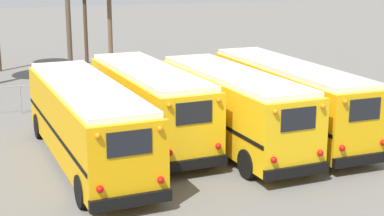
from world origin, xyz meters
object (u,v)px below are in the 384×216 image
(school_bus_0, at_px, (86,120))
(school_bus_1, at_px, (149,102))
(utility_pole, at_px, (69,30))
(school_bus_2, at_px, (232,106))
(school_bus_3, at_px, (287,97))

(school_bus_0, height_order, school_bus_1, school_bus_1)
(school_bus_0, distance_m, utility_pole, 11.69)
(school_bus_2, height_order, school_bus_3, school_bus_3)
(utility_pole, bearing_deg, school_bus_0, -97.04)
(school_bus_0, bearing_deg, school_bus_1, 29.67)
(school_bus_0, relative_size, school_bus_2, 1.11)
(school_bus_3, bearing_deg, school_bus_0, -176.63)
(school_bus_2, distance_m, school_bus_3, 2.99)
(school_bus_2, relative_size, utility_pole, 1.37)
(utility_pole, bearing_deg, school_bus_2, -68.96)
(school_bus_3, bearing_deg, school_bus_1, 168.88)
(school_bus_2, bearing_deg, school_bus_1, 148.68)
(school_bus_0, distance_m, school_bus_3, 8.78)
(school_bus_0, height_order, utility_pole, utility_pole)
(school_bus_1, distance_m, school_bus_3, 5.96)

